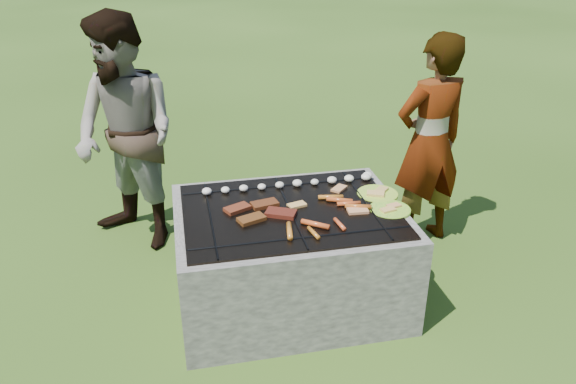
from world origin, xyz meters
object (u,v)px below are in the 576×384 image
Objects in this scene: plate_near at (390,210)px; cook at (430,143)px; fire_pit at (290,259)px; plate_far at (377,194)px; bystander at (126,136)px.

cook is (0.52, 0.63, 0.13)m from plate_near.
fire_pit is 0.66m from plate_near.
plate_far is 0.83× the size of plate_near.
cook is 2.03m from bystander.
plate_near is at bearing 11.82° from bystander.
fire_pit is at bearing -170.43° from plate_far.
fire_pit is at bearing 168.78° from plate_near.
cook reaches higher than plate_near.
plate_far is 0.16× the size of bystander.
cook is at bearing 39.44° from plate_far.
plate_near reaches higher than fire_pit.
cook reaches higher than plate_far.
fire_pit is at bearing 1.75° from bystander.
fire_pit is 1.39m from bystander.
plate_near is 0.83m from cook.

